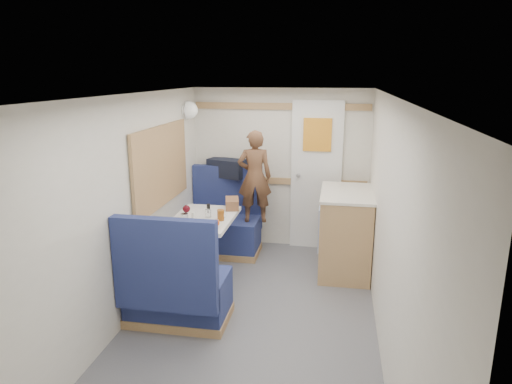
% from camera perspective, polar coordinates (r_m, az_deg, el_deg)
% --- Properties ---
extents(floor, '(4.50, 4.50, 0.00)m').
position_cam_1_polar(floor, '(4.04, -1.32, -17.81)').
color(floor, '#515156').
rests_on(floor, ground).
extents(ceiling, '(4.50, 4.50, 0.00)m').
position_cam_1_polar(ceiling, '(3.42, -1.52, 11.80)').
color(ceiling, silver).
rests_on(ceiling, wall_back).
extents(wall_back, '(2.20, 0.02, 2.00)m').
position_cam_1_polar(wall_back, '(5.75, 3.08, 2.89)').
color(wall_back, silver).
rests_on(wall_back, floor).
extents(wall_left, '(0.02, 4.50, 2.00)m').
position_cam_1_polar(wall_left, '(3.97, -17.20, -3.17)').
color(wall_left, silver).
rests_on(wall_left, floor).
extents(wall_right, '(0.02, 4.50, 2.00)m').
position_cam_1_polar(wall_right, '(3.56, 16.26, -5.11)').
color(wall_right, silver).
rests_on(wall_right, floor).
extents(oak_trim_low, '(2.15, 0.02, 0.08)m').
position_cam_1_polar(oak_trim_low, '(5.77, 3.03, 1.39)').
color(oak_trim_low, olive).
rests_on(oak_trim_low, wall_back).
extents(oak_trim_high, '(2.15, 0.02, 0.08)m').
position_cam_1_polar(oak_trim_high, '(5.63, 3.16, 10.65)').
color(oak_trim_high, olive).
rests_on(oak_trim_high, wall_back).
extents(side_window, '(0.04, 1.30, 0.72)m').
position_cam_1_polar(side_window, '(4.78, -11.79, 3.24)').
color(side_window, '#B7BFA2').
rests_on(side_window, wall_left).
extents(rear_door, '(0.62, 0.12, 1.86)m').
position_cam_1_polar(rear_door, '(5.69, 7.53, 2.37)').
color(rear_door, white).
rests_on(rear_door, wall_back).
extents(dinette_table, '(0.62, 0.92, 0.72)m').
position_cam_1_polar(dinette_table, '(4.82, -6.60, -4.90)').
color(dinette_table, white).
rests_on(dinette_table, floor).
extents(bench_far, '(0.90, 0.59, 1.05)m').
position_cam_1_polar(bench_far, '(5.69, -4.03, -4.57)').
color(bench_far, navy).
rests_on(bench_far, floor).
extents(bench_near, '(0.90, 0.59, 1.05)m').
position_cam_1_polar(bench_near, '(4.17, -9.96, -12.23)').
color(bench_near, navy).
rests_on(bench_near, floor).
extents(ledge, '(0.90, 0.14, 0.04)m').
position_cam_1_polar(ledge, '(5.77, -3.52, 1.70)').
color(ledge, olive).
rests_on(ledge, bench_far).
extents(dome_light, '(0.20, 0.20, 0.20)m').
position_cam_1_polar(dome_light, '(5.49, -8.36, 10.10)').
color(dome_light, white).
rests_on(dome_light, wall_left).
extents(galley_counter, '(0.57, 0.92, 0.92)m').
position_cam_1_polar(galley_counter, '(5.18, 11.05, -4.83)').
color(galley_counter, olive).
rests_on(galley_counter, floor).
extents(person, '(0.44, 0.33, 1.09)m').
position_cam_1_polar(person, '(5.33, -0.17, 1.93)').
color(person, brown).
rests_on(person, bench_far).
extents(duffel_bag, '(0.52, 0.37, 0.23)m').
position_cam_1_polar(duffel_bag, '(5.74, -3.64, 3.00)').
color(duffel_bag, black).
rests_on(duffel_bag, ledge).
extents(tray, '(0.33, 0.39, 0.02)m').
position_cam_1_polar(tray, '(4.68, -6.05, -3.37)').
color(tray, silver).
rests_on(tray, dinette_table).
extents(orange_fruit, '(0.07, 0.07, 0.07)m').
position_cam_1_polar(orange_fruit, '(4.42, -5.00, -3.86)').
color(orange_fruit, orange).
rests_on(orange_fruit, tray).
extents(cheese_block, '(0.10, 0.06, 0.03)m').
position_cam_1_polar(cheese_block, '(4.54, -7.44, -3.64)').
color(cheese_block, '#F6E88E').
rests_on(cheese_block, tray).
extents(wine_glass, '(0.08, 0.08, 0.17)m').
position_cam_1_polar(wine_glass, '(4.63, -8.70, -2.18)').
color(wine_glass, white).
rests_on(wine_glass, dinette_table).
extents(tumbler_left, '(0.07, 0.07, 0.12)m').
position_cam_1_polar(tumbler_left, '(4.53, -8.92, -3.42)').
color(tumbler_left, silver).
rests_on(tumbler_left, dinette_table).
extents(tumbler_right, '(0.06, 0.06, 0.10)m').
position_cam_1_polar(tumbler_right, '(4.69, -6.00, -2.79)').
color(tumbler_right, silver).
rests_on(tumbler_right, dinette_table).
extents(beer_glass, '(0.07, 0.07, 0.11)m').
position_cam_1_polar(beer_glass, '(4.64, -4.43, -2.89)').
color(beer_glass, brown).
rests_on(beer_glass, dinette_table).
extents(pepper_grinder, '(0.04, 0.04, 0.10)m').
position_cam_1_polar(pepper_grinder, '(4.89, -5.96, -2.06)').
color(pepper_grinder, black).
rests_on(pepper_grinder, dinette_table).
extents(salt_grinder, '(0.04, 0.04, 0.09)m').
position_cam_1_polar(salt_grinder, '(4.66, -7.85, -3.05)').
color(salt_grinder, white).
rests_on(salt_grinder, dinette_table).
extents(bread_loaf, '(0.20, 0.29, 0.11)m').
position_cam_1_polar(bread_loaf, '(5.04, -3.01, -1.44)').
color(bread_loaf, brown).
rests_on(bread_loaf, dinette_table).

